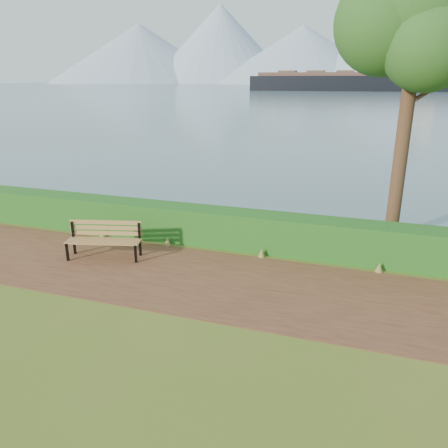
% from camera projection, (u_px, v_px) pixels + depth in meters
% --- Properties ---
extents(ground, '(140.00, 140.00, 0.00)m').
position_uv_depth(ground, '(173.00, 281.00, 10.03)').
color(ground, '#49631C').
rests_on(ground, ground).
extents(path, '(40.00, 3.40, 0.01)m').
position_uv_depth(path, '(178.00, 276.00, 10.30)').
color(path, '#51281B').
rests_on(path, ground).
extents(hedge, '(32.00, 0.85, 1.00)m').
position_uv_depth(hedge, '(211.00, 226.00, 12.21)').
color(hedge, '#164A15').
rests_on(hedge, ground).
extents(water, '(700.00, 510.00, 0.00)m').
position_uv_depth(water, '(370.00, 87.00, 243.79)').
color(water, '#3F5966').
rests_on(water, ground).
extents(mountains, '(585.00, 190.00, 70.00)m').
position_uv_depth(mountains, '(365.00, 50.00, 369.10)').
color(mountains, '#869AB3').
rests_on(mountains, ground).
extents(bench, '(1.97, 1.01, 0.95)m').
position_uv_depth(bench, '(104.00, 237.00, 11.24)').
color(bench, black).
rests_on(bench, ground).
extents(tree, '(4.08, 3.34, 7.98)m').
position_uv_depth(tree, '(419.00, 15.00, 10.77)').
color(tree, '#321E14').
rests_on(tree, ground).
extents(cargo_ship, '(75.44, 15.30, 22.76)m').
position_uv_depth(cargo_ship, '(359.00, 81.00, 161.13)').
color(cargo_ship, black).
rests_on(cargo_ship, ground).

